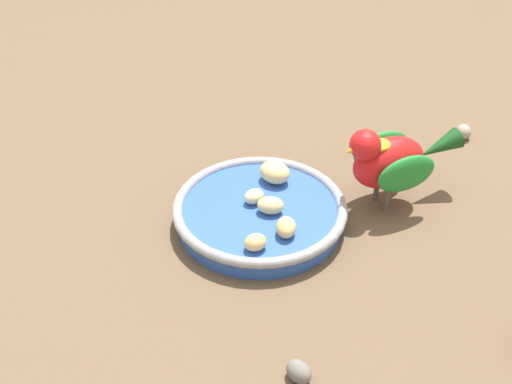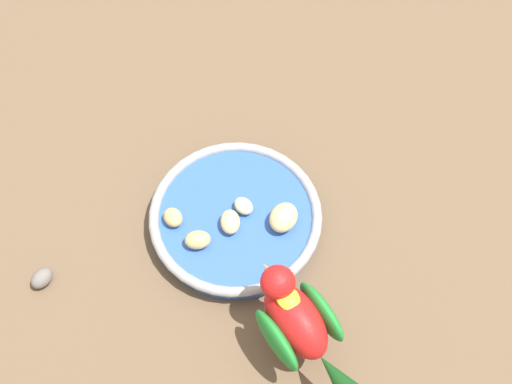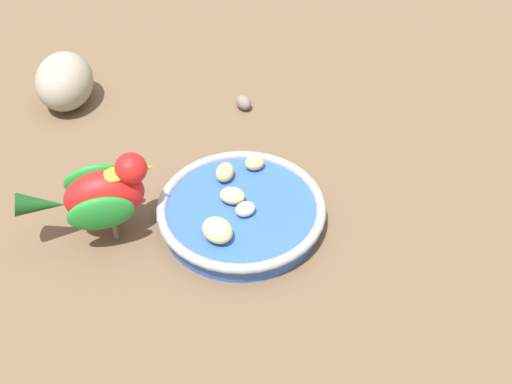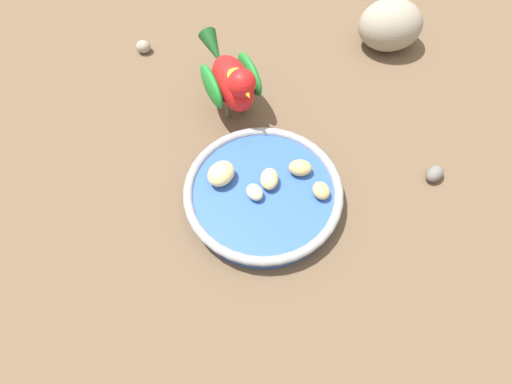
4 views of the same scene
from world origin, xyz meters
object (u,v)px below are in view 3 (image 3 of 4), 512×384
parrot (101,194)px  rock_large (64,81)px  pebble_0 (244,103)px  apple_piece_0 (217,230)px  feeding_bowl (241,212)px  apple_piece_2 (232,196)px  apple_piece_1 (225,172)px  apple_piece_4 (245,209)px  apple_piece_3 (255,163)px

parrot → rock_large: parrot is taller
pebble_0 → parrot: bearing=33.4°
apple_piece_0 → pebble_0: size_ratio=1.40×
feeding_bowl → rock_large: 0.37m
rock_large → pebble_0: (-0.24, 0.12, -0.03)m
apple_piece_2 → rock_large: 0.35m
apple_piece_0 → apple_piece_1: 0.11m
feeding_bowl → apple_piece_4: (0.00, 0.01, 0.02)m
apple_piece_3 → parrot: (0.20, 0.01, 0.03)m
apple_piece_0 → parrot: parrot is taller
apple_piece_2 → rock_large: rock_large is taller
feeding_bowl → rock_large: size_ratio=2.03×
apple_piece_3 → apple_piece_1: bearing=2.9°
parrot → rock_large: 0.29m
pebble_0 → apple_piece_0: bearing=60.4°
parrot → rock_large: bearing=96.2°
apple_piece_3 → apple_piece_0: bearing=46.5°
rock_large → pebble_0: 0.27m
apple_piece_2 → pebble_0: bearing=-117.0°
feeding_bowl → parrot: parrot is taller
apple_piece_0 → parrot: 0.14m
apple_piece_0 → feeding_bowl: bearing=-141.9°
apple_piece_1 → apple_piece_2: bearing=79.7°
apple_piece_0 → apple_piece_4: (-0.05, -0.02, -0.00)m
parrot → pebble_0: size_ratio=5.85×
apple_piece_0 → apple_piece_2: (-0.04, -0.05, -0.00)m
apple_piece_2 → apple_piece_0: bearing=51.2°
parrot → rock_large: (-0.02, -0.29, -0.03)m
rock_large → pebble_0: bearing=153.1°
apple_piece_4 → rock_large: (0.14, -0.35, 0.01)m
apple_piece_0 → apple_piece_4: apple_piece_0 is taller
feeding_bowl → apple_piece_2: size_ratio=6.65×
feeding_bowl → pebble_0: size_ratio=7.40×
apple_piece_0 → apple_piece_2: apple_piece_0 is taller
rock_large → apple_piece_1: bearing=116.8°
apple_piece_0 → apple_piece_1: size_ratio=1.29×
feeding_bowl → apple_piece_3: bearing=-127.0°
feeding_bowl → apple_piece_2: bearing=-66.0°
apple_piece_2 → apple_piece_3: 0.07m
apple_piece_3 → pebble_0: bearing=-108.6°
apple_piece_1 → apple_piece_4: size_ratio=1.21×
feeding_bowl → apple_piece_4: size_ratio=8.28×
apple_piece_0 → apple_piece_3: 0.13m
parrot → feeding_bowl: bearing=-8.4°
apple_piece_3 → rock_large: rock_large is taller
apple_piece_2 → apple_piece_4: apple_piece_2 is taller
apple_piece_4 → parrot: parrot is taller
parrot → apple_piece_2: bearing=-4.4°
apple_piece_1 → apple_piece_3: (-0.04, -0.00, -0.00)m
apple_piece_2 → apple_piece_4: bearing=102.1°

